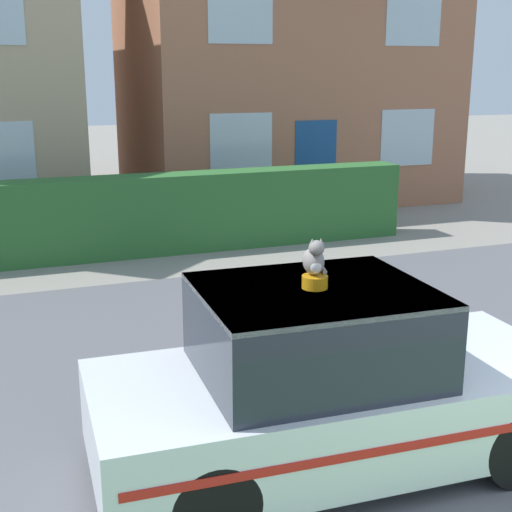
{
  "coord_description": "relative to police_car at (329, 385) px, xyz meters",
  "views": [
    {
      "loc": [
        -3.77,
        -2.47,
        3.2
      ],
      "look_at": [
        -0.9,
        5.17,
        1.05
      ],
      "focal_mm": 50.0,
      "sensor_mm": 36.0,
      "label": 1
    }
  ],
  "objects": [
    {
      "name": "police_car",
      "position": [
        0.0,
        0.0,
        0.0
      ],
      "size": [
        4.0,
        1.83,
        1.64
      ],
      "rotation": [
        0.0,
        0.0,
        -0.04
      ],
      "color": "black",
      "rests_on": "road_strip"
    },
    {
      "name": "cat",
      "position": [
        -0.14,
        0.03,
        1.06
      ],
      "size": [
        0.26,
        0.32,
        0.31
      ],
      "rotation": [
        0.0,
        0.0,
        4.47
      ],
      "color": "gray",
      "rests_on": "police_car"
    },
    {
      "name": "road_strip",
      "position": [
        1.35,
        2.32,
        -0.71
      ],
      "size": [
        28.0,
        6.88,
        0.01
      ],
      "primitive_type": "cube",
      "color": "#5B5B60",
      "rests_on": "ground"
    },
    {
      "name": "house_right",
      "position": [
        4.71,
        12.48,
        3.11
      ],
      "size": [
        7.83,
        5.91,
        7.53
      ],
      "color": "#A86B4C",
      "rests_on": "ground"
    },
    {
      "name": "garden_hedge",
      "position": [
        0.06,
        7.46,
        -0.02
      ],
      "size": [
        9.89,
        0.66,
        1.4
      ],
      "primitive_type": "cube",
      "color": "#2D662D",
      "rests_on": "ground"
    }
  ]
}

